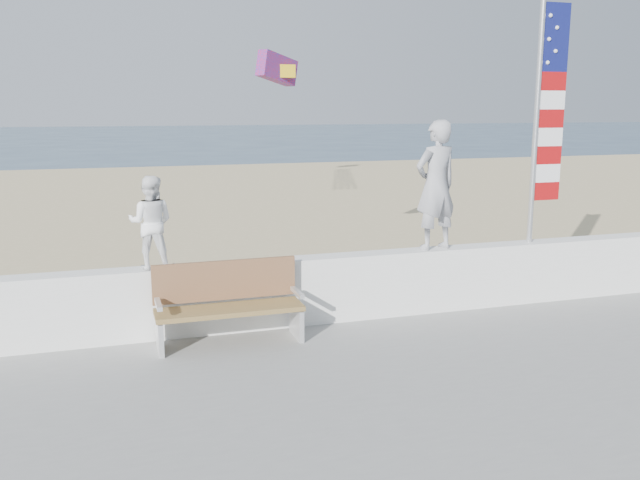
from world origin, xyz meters
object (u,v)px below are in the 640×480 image
Objects in this scene: bench at (228,302)px; flag at (544,112)px; child at (151,222)px; adult at (436,185)px.

flag is at bearing 5.48° from bench.
bench is at bearing -174.52° from flag.
flag reaches higher than child.
adult is 1.97m from flag.
adult is 3.33m from bench.
flag reaches higher than adult.
bench is at bearing -2.74° from adult.
flag reaches higher than bench.
flag is at bearing -163.26° from child.
child is 0.64× the size of bench.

